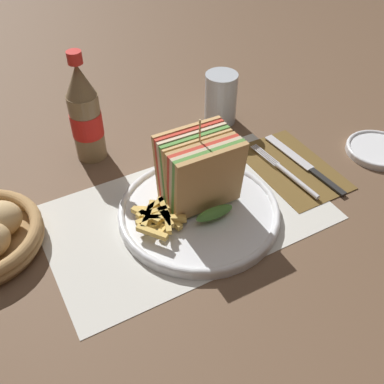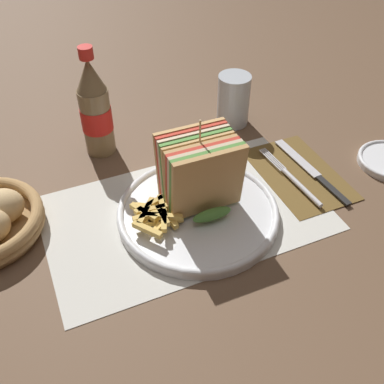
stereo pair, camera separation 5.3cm
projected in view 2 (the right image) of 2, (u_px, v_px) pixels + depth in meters
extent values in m
plane|color=brown|center=(192.00, 206.00, 0.79)|extent=(4.00, 4.00, 0.00)
cube|color=silver|center=(186.00, 213.00, 0.77)|extent=(0.47, 0.29, 0.00)
cylinder|color=white|center=(197.00, 214.00, 0.76)|extent=(0.27, 0.27, 0.01)
torus|color=white|center=(197.00, 211.00, 0.76)|extent=(0.27, 0.27, 0.01)
cube|color=tan|center=(209.00, 184.00, 0.70)|extent=(0.12, 0.02, 0.12)
cube|color=#518E3D|center=(206.00, 181.00, 0.71)|extent=(0.12, 0.02, 0.12)
cube|color=beige|center=(204.00, 178.00, 0.72)|extent=(0.12, 0.02, 0.12)
cube|color=red|center=(202.00, 175.00, 0.72)|extent=(0.12, 0.02, 0.12)
cube|color=tan|center=(200.00, 172.00, 0.73)|extent=(0.12, 0.02, 0.12)
ellipsoid|color=#518E3D|center=(212.00, 214.00, 0.73)|extent=(0.07, 0.02, 0.02)
cube|color=tan|center=(199.00, 172.00, 0.73)|extent=(0.12, 0.02, 0.12)
cube|color=#518E3D|center=(197.00, 169.00, 0.74)|extent=(0.12, 0.02, 0.12)
cube|color=beige|center=(195.00, 165.00, 0.74)|extent=(0.12, 0.02, 0.12)
cube|color=red|center=(193.00, 162.00, 0.75)|extent=(0.12, 0.02, 0.12)
cube|color=tan|center=(191.00, 159.00, 0.75)|extent=(0.12, 0.02, 0.12)
ellipsoid|color=#518E3D|center=(200.00, 196.00, 0.76)|extent=(0.07, 0.02, 0.02)
cylinder|color=tan|center=(200.00, 163.00, 0.72)|extent=(0.00, 0.00, 0.16)
cube|color=#E0B756|center=(163.00, 221.00, 0.72)|extent=(0.07, 0.02, 0.01)
cube|color=#E0B756|center=(152.00, 208.00, 0.75)|extent=(0.06, 0.04, 0.01)
cube|color=#E0B756|center=(164.00, 221.00, 0.72)|extent=(0.05, 0.04, 0.01)
cube|color=#E0B756|center=(152.00, 211.00, 0.74)|extent=(0.03, 0.06, 0.01)
cube|color=#E0B756|center=(167.00, 216.00, 0.73)|extent=(0.02, 0.06, 0.01)
cube|color=#E0B756|center=(162.00, 216.00, 0.72)|extent=(0.01, 0.05, 0.01)
cube|color=#E0B756|center=(162.00, 216.00, 0.72)|extent=(0.06, 0.04, 0.01)
cube|color=#E0B756|center=(146.00, 212.00, 0.73)|extent=(0.05, 0.05, 0.01)
cube|color=#E0B756|center=(144.00, 212.00, 0.73)|extent=(0.03, 0.05, 0.01)
cube|color=#E0B756|center=(148.00, 216.00, 0.72)|extent=(0.05, 0.01, 0.01)
cube|color=#E0B756|center=(162.00, 207.00, 0.74)|extent=(0.02, 0.05, 0.01)
cube|color=#E0B756|center=(155.00, 209.00, 0.73)|extent=(0.06, 0.02, 0.01)
cube|color=#E0B756|center=(147.00, 230.00, 0.70)|extent=(0.04, 0.05, 0.01)
cube|color=#E0B756|center=(153.00, 204.00, 0.74)|extent=(0.07, 0.03, 0.01)
cube|color=#E0B756|center=(164.00, 220.00, 0.71)|extent=(0.03, 0.05, 0.01)
ellipsoid|color=maroon|center=(148.00, 211.00, 0.74)|extent=(0.03, 0.03, 0.01)
cube|color=brown|center=(300.00, 175.00, 0.85)|extent=(0.14, 0.21, 0.00)
cylinder|color=silver|center=(302.00, 187.00, 0.81)|extent=(0.02, 0.11, 0.01)
cylinder|color=silver|center=(270.00, 160.00, 0.87)|extent=(0.01, 0.07, 0.00)
cylinder|color=silver|center=(272.00, 160.00, 0.87)|extent=(0.01, 0.07, 0.00)
cylinder|color=silver|center=(273.00, 159.00, 0.87)|extent=(0.01, 0.07, 0.00)
cylinder|color=silver|center=(275.00, 158.00, 0.87)|extent=(0.01, 0.07, 0.00)
cube|color=black|center=(333.00, 190.00, 0.81)|extent=(0.02, 0.09, 0.00)
cube|color=silver|center=(297.00, 158.00, 0.88)|extent=(0.03, 0.13, 0.00)
cylinder|color=#7A6647|center=(97.00, 121.00, 0.86)|extent=(0.06, 0.06, 0.13)
cylinder|color=red|center=(97.00, 118.00, 0.86)|extent=(0.06, 0.06, 0.05)
cone|color=#7A6647|center=(89.00, 75.00, 0.80)|extent=(0.06, 0.06, 0.06)
cylinder|color=red|center=(86.00, 53.00, 0.77)|extent=(0.03, 0.03, 0.02)
cylinder|color=silver|center=(233.00, 100.00, 0.95)|extent=(0.07, 0.07, 0.11)
cylinder|color=black|center=(233.00, 109.00, 0.96)|extent=(0.06, 0.06, 0.07)
ellipsoid|color=tan|center=(0.00, 207.00, 0.73)|extent=(0.08, 0.06, 0.06)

